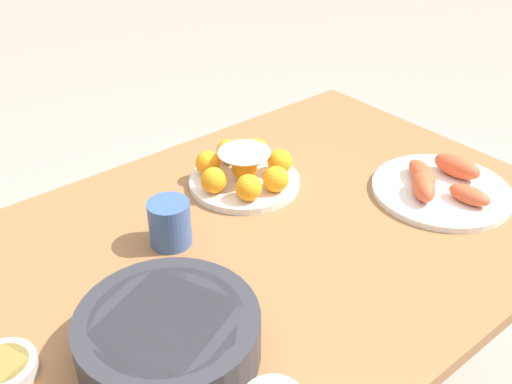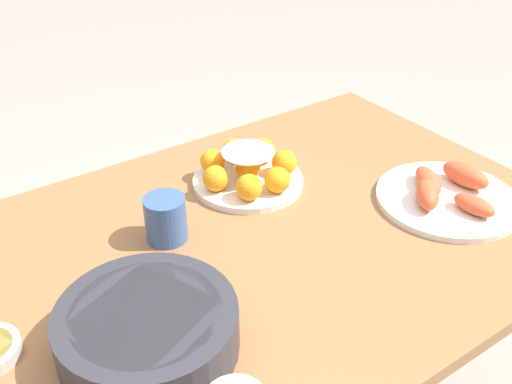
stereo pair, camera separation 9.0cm
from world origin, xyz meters
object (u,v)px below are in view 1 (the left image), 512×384
at_px(cake_plate, 244,171).
at_px(sauce_bowl, 2,368).
at_px(serving_bowl, 168,334).
at_px(seafood_platter, 442,185).
at_px(dining_table, 268,275).
at_px(cup_near, 170,223).

height_order(cake_plate, sauce_bowl, cake_plate).
bearing_deg(serving_bowl, seafood_platter, -179.03).
bearing_deg(seafood_platter, cake_plate, -44.23).
bearing_deg(sauce_bowl, seafood_platter, 172.90).
bearing_deg(cake_plate, serving_bowl, 38.19).
relative_size(dining_table, cake_plate, 5.02).
distance_m(cake_plate, seafood_platter, 0.44).
relative_size(serving_bowl, cup_near, 3.07).
relative_size(serving_bowl, seafood_platter, 0.93).
relative_size(dining_table, cup_near, 13.56).
bearing_deg(dining_table, seafood_platter, 162.11).
relative_size(cake_plate, cup_near, 2.70).
relative_size(serving_bowl, sauce_bowl, 2.73).
xyz_separation_m(seafood_platter, cup_near, (0.56, -0.23, 0.03)).
bearing_deg(cake_plate, seafood_platter, 135.77).
bearing_deg(serving_bowl, cup_near, -123.20).
bearing_deg(dining_table, sauce_bowl, 1.17).
distance_m(cake_plate, serving_bowl, 0.52).
xyz_separation_m(cake_plate, sauce_bowl, (0.62, 0.19, -0.02)).
xyz_separation_m(sauce_bowl, seafood_platter, (-0.94, 0.12, 0.01)).
bearing_deg(sauce_bowl, serving_bowl, 149.17).
distance_m(seafood_platter, cup_near, 0.61).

